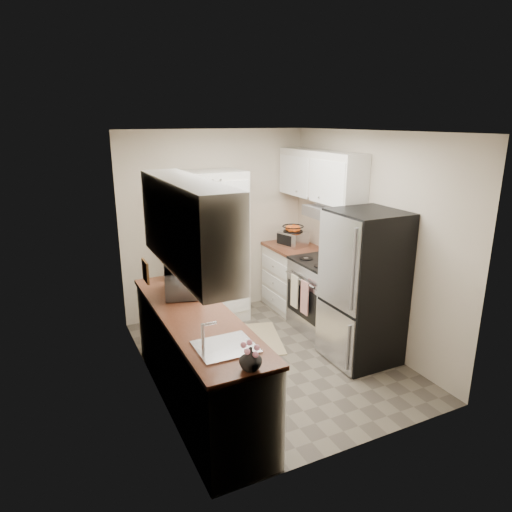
{
  "coord_description": "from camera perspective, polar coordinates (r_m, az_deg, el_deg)",
  "views": [
    {
      "loc": [
        -2.16,
        -4.1,
        2.61
      ],
      "look_at": [
        -0.1,
        0.15,
        1.2
      ],
      "focal_mm": 32.0,
      "sensor_mm": 36.0,
      "label": 1
    }
  ],
  "objects": [
    {
      "name": "ground",
      "position": [
        5.32,
        1.71,
        -12.72
      ],
      "size": [
        3.2,
        3.2,
        0.0
      ],
      "primitive_type": "plane",
      "color": "#665B4C",
      "rests_on": "ground"
    },
    {
      "name": "room_shell",
      "position": [
        4.72,
        1.74,
        4.64
      ],
      "size": [
        2.64,
        3.24,
        2.52
      ],
      "color": "beige",
      "rests_on": "ground"
    },
    {
      "name": "pantry_cabinet",
      "position": [
        5.98,
        -5.74,
        0.97
      ],
      "size": [
        0.9,
        0.55,
        2.0
      ],
      "primitive_type": "cube",
      "color": "silver",
      "rests_on": "ground"
    },
    {
      "name": "base_cabinet_left",
      "position": [
        4.42,
        -7.32,
        -12.86
      ],
      "size": [
        0.6,
        2.3,
        0.88
      ],
      "primitive_type": "cube",
      "color": "silver",
      "rests_on": "ground"
    },
    {
      "name": "countertop_left",
      "position": [
        4.22,
        -7.55,
        -7.41
      ],
      "size": [
        0.63,
        2.33,
        0.04
      ],
      "primitive_type": "cube",
      "color": "brown",
      "rests_on": "base_cabinet_left"
    },
    {
      "name": "base_cabinet_right",
      "position": [
        6.53,
        4.64,
        -2.8
      ],
      "size": [
        0.6,
        0.8,
        0.88
      ],
      "primitive_type": "cube",
      "color": "silver",
      "rests_on": "ground"
    },
    {
      "name": "countertop_right",
      "position": [
        6.39,
        4.74,
        1.1
      ],
      "size": [
        0.63,
        0.83,
        0.04
      ],
      "primitive_type": "cube",
      "color": "brown",
      "rests_on": "base_cabinet_right"
    },
    {
      "name": "electric_range",
      "position": [
        5.88,
        8.46,
        -4.79
      ],
      "size": [
        0.71,
        0.78,
        1.13
      ],
      "color": "#B7B7BC",
      "rests_on": "ground"
    },
    {
      "name": "refrigerator",
      "position": [
        5.13,
        13.32,
        -3.86
      ],
      "size": [
        0.7,
        0.72,
        1.7
      ],
      "primitive_type": "cube",
      "color": "#B7B7BC",
      "rests_on": "ground"
    },
    {
      "name": "microwave",
      "position": [
        4.65,
        -9.17,
        -2.97
      ],
      "size": [
        0.47,
        0.59,
        0.29
      ],
      "primitive_type": "imported",
      "rotation": [
        0.0,
        0.0,
        1.31
      ],
      "color": "#B8B8BD",
      "rests_on": "countertop_left"
    },
    {
      "name": "wine_bottle",
      "position": [
        5.06,
        -11.04,
        -1.43
      ],
      "size": [
        0.07,
        0.07,
        0.29
      ],
      "primitive_type": "cylinder",
      "color": "black",
      "rests_on": "countertop_left"
    },
    {
      "name": "flower_vase",
      "position": [
        3.27,
        -0.68,
        -12.71
      ],
      "size": [
        0.19,
        0.19,
        0.17
      ],
      "primitive_type": "imported",
      "rotation": [
        0.0,
        0.0,
        0.18
      ],
      "color": "silver",
      "rests_on": "countertop_left"
    },
    {
      "name": "cutting_board",
      "position": [
        5.2,
        -10.52,
        -0.79
      ],
      "size": [
        0.1,
        0.24,
        0.31
      ],
      "primitive_type": "cube",
      "rotation": [
        0.0,
        0.0,
        -0.31
      ],
      "color": "#348834",
      "rests_on": "countertop_left"
    },
    {
      "name": "toaster_oven",
      "position": [
        6.36,
        4.64,
        2.15
      ],
      "size": [
        0.37,
        0.42,
        0.2
      ],
      "primitive_type": "cube",
      "rotation": [
        0.0,
        0.0,
        0.3
      ],
      "color": "silver",
      "rests_on": "countertop_right"
    },
    {
      "name": "fruit_basket",
      "position": [
        6.34,
        4.65,
        3.62
      ],
      "size": [
        0.32,
        0.32,
        0.12
      ],
      "primitive_type": null,
      "rotation": [
        0.0,
        0.0,
        -0.08
      ],
      "color": "orange",
      "rests_on": "toaster_oven"
    },
    {
      "name": "kitchen_mat",
      "position": [
        5.73,
        0.16,
        -10.34
      ],
      "size": [
        0.78,
        1.01,
        0.01
      ],
      "primitive_type": "cube",
      "rotation": [
        0.0,
        0.0,
        -0.28
      ],
      "color": "tan",
      "rests_on": "ground"
    }
  ]
}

